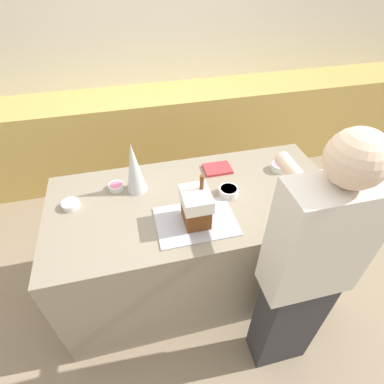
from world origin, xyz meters
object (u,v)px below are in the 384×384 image
candy_bowl_behind_tray (228,191)px  person (305,275)px  candy_bowl_far_left (116,187)px  cookbook (217,169)px  decorative_tree (134,168)px  candy_bowl_beside_tree (279,167)px  gingerbread_house (196,207)px  baking_tray (196,221)px  candy_bowl_front_corner (71,204)px

candy_bowl_behind_tray → person: size_ratio=0.07×
candy_bowl_far_left → candy_bowl_behind_tray: (0.70, -0.23, 0.01)m
cookbook → candy_bowl_far_left: bearing=-176.5°
cookbook → person: 0.94m
decorative_tree → candy_bowl_beside_tree: decorative_tree is taller
candy_bowl_beside_tree → candy_bowl_behind_tray: bearing=-159.1°
candy_bowl_behind_tray → cookbook: bearing=87.7°
gingerbread_house → candy_bowl_behind_tray: gingerbread_house is taller
gingerbread_house → candy_bowl_beside_tree: 0.79m
baking_tray → gingerbread_house: bearing=38.3°
baking_tray → candy_bowl_behind_tray: size_ratio=3.66×
candy_bowl_behind_tray → cookbook: 0.27m
candy_bowl_front_corner → decorative_tree: bearing=9.7°
candy_bowl_far_left → decorative_tree: bearing=-14.9°
gingerbread_house → candy_bowl_behind_tray: (0.26, 0.18, -0.09)m
gingerbread_house → decorative_tree: bearing=129.2°
candy_bowl_front_corner → person: (1.17, -0.77, -0.04)m
candy_bowl_front_corner → cookbook: candy_bowl_front_corner is taller
gingerbread_house → cookbook: bearing=58.9°
candy_bowl_far_left → candy_bowl_behind_tray: candy_bowl_behind_tray is taller
gingerbread_house → candy_bowl_front_corner: (-0.72, 0.30, -0.10)m
candy_bowl_far_left → candy_bowl_beside_tree: size_ratio=0.89×
candy_bowl_far_left → candy_bowl_beside_tree: (1.14, -0.06, 0.01)m
baking_tray → gingerbread_house: 0.12m
gingerbread_house → decorative_tree: decorative_tree is taller
candy_bowl_behind_tray → candy_bowl_beside_tree: bearing=20.9°
candy_bowl_behind_tray → person: (0.19, -0.65, -0.05)m
decorative_tree → candy_bowl_beside_tree: bearing=-1.3°
baking_tray → candy_bowl_beside_tree: candy_bowl_beside_tree is taller
decorative_tree → person: (0.75, -0.84, -0.19)m
candy_bowl_beside_tree → baking_tray: bearing=-153.4°
candy_bowl_front_corner → candy_bowl_beside_tree: 1.42m
candy_bowl_front_corner → candy_bowl_beside_tree: bearing=1.9°
candy_bowl_beside_tree → cookbook: bearing=166.5°
candy_bowl_far_left → candy_bowl_front_corner: size_ratio=0.94×
candy_bowl_far_left → candy_bowl_front_corner: bearing=-159.3°
candy_bowl_front_corner → cookbook: size_ratio=0.56×
candy_bowl_front_corner → person: person is taller
baking_tray → candy_bowl_behind_tray: candy_bowl_behind_tray is taller
candy_bowl_far_left → person: person is taller
candy_bowl_far_left → candy_bowl_front_corner: 0.30m
candy_bowl_far_left → candy_bowl_behind_tray: bearing=-17.9°
baking_tray → decorative_tree: (-0.30, 0.37, 0.17)m
decorative_tree → candy_bowl_far_left: size_ratio=3.49×
baking_tray → cookbook: size_ratio=2.42×
decorative_tree → candy_bowl_beside_tree: size_ratio=3.11×
gingerbread_house → baking_tray: bearing=-141.7°
baking_tray → candy_bowl_front_corner: candy_bowl_front_corner is taller
baking_tray → candy_bowl_behind_tray: (0.26, 0.18, 0.02)m
candy_bowl_behind_tray → candy_bowl_front_corner: (-0.98, 0.12, -0.01)m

